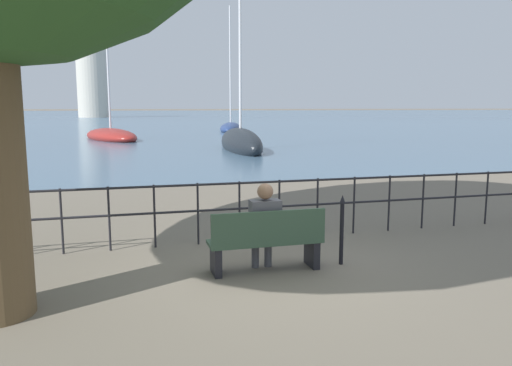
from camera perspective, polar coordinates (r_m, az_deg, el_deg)
ground_plane at (r=7.23m, az=1.05°, el=-9.90°), size 1000.00×1000.00×0.00m
harbor_water at (r=164.62m, az=-14.55°, el=7.64°), size 600.00×300.00×0.01m
park_bench at (r=7.05m, az=1.20°, el=-6.78°), size 1.62×0.45×0.90m
seated_person_left at (r=7.05m, az=0.98°, el=-4.53°), size 0.43×0.35×1.26m
promenade_railing at (r=8.54m, az=-1.91°, el=-2.18°), size 12.94×0.04×1.05m
closed_umbrella at (r=7.43m, az=9.78°, el=-4.85°), size 0.09×0.09×1.04m
sailboat_0 at (r=48.23m, az=-2.92°, el=6.32°), size 4.04×8.27×11.94m
sailboat_1 at (r=26.93m, az=-1.79°, el=4.58°), size 2.16×8.14×9.80m
sailboat_2 at (r=36.91m, az=-16.26°, el=5.20°), size 4.97×8.32×10.29m
harbor_lighthouse at (r=116.17m, az=-18.26°, el=11.45°), size 6.39×6.39×18.74m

